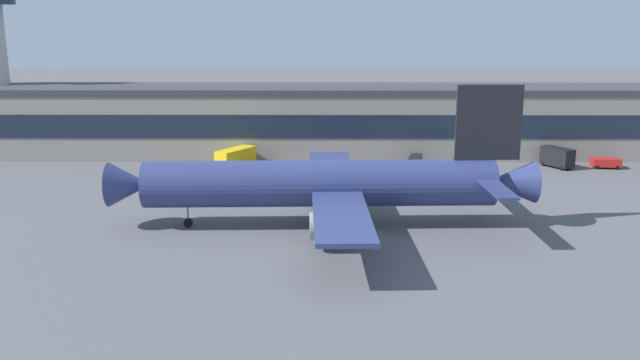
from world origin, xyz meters
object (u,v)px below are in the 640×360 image
at_px(stair_truck, 558,157).
at_px(fuel_truck, 235,157).
at_px(belt_loader, 415,161).
at_px(pushback_tractor, 605,162).
at_px(crew_van, 287,169).
at_px(airliner, 327,183).

relative_size(stair_truck, fuel_truck, 0.74).
bearing_deg(belt_loader, pushback_tractor, -0.30).
relative_size(pushback_tractor, fuel_truck, 0.59).
bearing_deg(fuel_truck, crew_van, -39.84).
height_order(airliner, stair_truck, airliner).
xyz_separation_m(airliner, belt_loader, (15.66, 34.99, -4.34)).
bearing_deg(pushback_tractor, belt_loader, 179.70).
bearing_deg(airliner, belt_loader, 65.90).
bearing_deg(crew_van, airliner, -76.41).
relative_size(belt_loader, stair_truck, 1.04).
bearing_deg(pushback_tractor, crew_van, -171.77).
height_order(airliner, fuel_truck, airliner).
distance_m(airliner, fuel_truck, 38.49).
bearing_deg(crew_van, belt_loader, 20.37).
bearing_deg(crew_van, stair_truck, 10.03).
relative_size(airliner, fuel_truck, 6.16).
xyz_separation_m(pushback_tractor, stair_truck, (-8.30, 0.32, 0.93)).
xyz_separation_m(stair_truck, crew_van, (-47.29, -8.36, -0.52)).
height_order(airliner, crew_van, airliner).
relative_size(airliner, stair_truck, 8.29).
relative_size(belt_loader, crew_van, 1.18).
xyz_separation_m(belt_loader, stair_truck, (25.17, 0.15, 0.83)).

